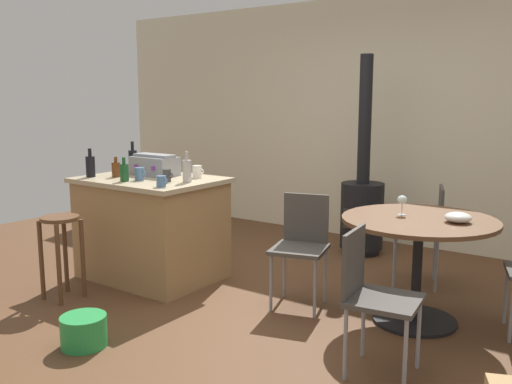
{
  "coord_description": "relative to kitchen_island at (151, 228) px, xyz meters",
  "views": [
    {
      "loc": [
        2.3,
        -3.45,
        1.62
      ],
      "look_at": [
        -0.32,
        0.24,
        0.84
      ],
      "focal_mm": 39.36,
      "sensor_mm": 36.0,
      "label": 1
    }
  ],
  "objects": [
    {
      "name": "cup_3",
      "position": [
        0.28,
        -0.07,
        0.5
      ],
      "size": [
        0.11,
        0.07,
        0.11
      ],
      "color": "#383838",
      "rests_on": "kitchen_island"
    },
    {
      "name": "folding_chair_right",
      "position": [
        2.34,
        -0.51,
        0.05
      ],
      "size": [
        0.45,
        0.45,
        0.85
      ],
      "color": "#47423D",
      "rests_on": "ground_plane"
    },
    {
      "name": "cup_2",
      "position": [
        0.33,
        0.26,
        0.5
      ],
      "size": [
        0.12,
        0.08,
        0.11
      ],
      "color": "white",
      "rests_on": "kitchen_island"
    },
    {
      "name": "bottle_0",
      "position": [
        -0.36,
        0.14,
        0.57
      ],
      "size": [
        0.08,
        0.08,
        0.3
      ],
      "color": "black",
      "rests_on": "kitchen_island"
    },
    {
      "name": "folding_chair_far",
      "position": [
        2.07,
        1.2,
        0.06
      ],
      "size": [
        0.51,
        0.51,
        0.87
      ],
      "color": "#47423D",
      "rests_on": "ground_plane"
    },
    {
      "name": "serving_bowl",
      "position": [
        2.56,
        0.39,
        0.35
      ],
      "size": [
        0.18,
        0.18,
        0.07
      ],
      "primitive_type": "ellipsoid",
      "color": "white",
      "rests_on": "dining_table"
    },
    {
      "name": "bottle_1",
      "position": [
        -0.48,
        -0.26,
        0.55
      ],
      "size": [
        0.08,
        0.08,
        0.25
      ],
      "color": "black",
      "rests_on": "kitchen_island"
    },
    {
      "name": "bottle_4",
      "position": [
        0.44,
        0.01,
        0.55
      ],
      "size": [
        0.07,
        0.07,
        0.26
      ],
      "color": "#B7B2AD",
      "rests_on": "kitchen_island"
    },
    {
      "name": "dining_table",
      "position": [
        2.3,
        0.37,
        0.14
      ],
      "size": [
        1.08,
        1.08,
        0.77
      ],
      "color": "black",
      "rests_on": "ground_plane"
    },
    {
      "name": "wood_stove",
      "position": [
        1.21,
        1.81,
        0.06
      ],
      "size": [
        0.44,
        0.45,
        2.03
      ],
      "color": "black",
      "rests_on": "ground_plane"
    },
    {
      "name": "wooden_stool",
      "position": [
        -0.19,
        -0.8,
        0.02
      ],
      "size": [
        0.3,
        0.3,
        0.68
      ],
      "color": "brown",
      "rests_on": "ground_plane"
    },
    {
      "name": "cup_1",
      "position": [
        0.03,
        -0.15,
        0.51
      ],
      "size": [
        0.12,
        0.08,
        0.11
      ],
      "color": "#4C7099",
      "rests_on": "kitchen_island"
    },
    {
      "name": "toolbox",
      "position": [
        -0.09,
        0.15,
        0.54
      ],
      "size": [
        0.43,
        0.25,
        0.19
      ],
      "color": "gray",
      "rests_on": "kitchen_island"
    },
    {
      "name": "ground_plane",
      "position": [
        1.29,
        0.0,
        -0.46
      ],
      "size": [
        8.8,
        8.8,
        0.0
      ],
      "primitive_type": "plane",
      "color": "brown"
    },
    {
      "name": "kitchen_island",
      "position": [
        0.0,
        0.0,
        0.0
      ],
      "size": [
        1.21,
        0.9,
        0.91
      ],
      "color": "#A37A4C",
      "rests_on": "ground_plane"
    },
    {
      "name": "folding_chair_left",
      "position": [
        1.44,
        0.21,
        0.05
      ],
      "size": [
        0.49,
        0.49,
        0.86
      ],
      "color": "#47423D",
      "rests_on": "ground_plane"
    },
    {
      "name": "bottle_2",
      "position": [
        -0.29,
        -0.12,
        0.52
      ],
      "size": [
        0.08,
        0.08,
        0.18
      ],
      "color": "#603314",
      "rests_on": "kitchen_island"
    },
    {
      "name": "back_wall",
      "position": [
        1.29,
        2.47,
        0.89
      ],
      "size": [
        8.0,
        0.1,
        2.7
      ],
      "primitive_type": "cube",
      "color": "beige",
      "rests_on": "ground_plane"
    },
    {
      "name": "plastic_bucket",
      "position": [
        0.68,
        -1.28,
        -0.35
      ],
      "size": [
        0.3,
        0.3,
        0.21
      ],
      "primitive_type": "cylinder",
      "color": "green",
      "rests_on": "ground_plane"
    },
    {
      "name": "wine_glass",
      "position": [
        2.16,
        0.4,
        0.42
      ],
      "size": [
        0.07,
        0.07,
        0.14
      ],
      "color": "silver",
      "rests_on": "dining_table"
    },
    {
      "name": "bottle_3",
      "position": [
        -0.03,
        -0.26,
        0.53
      ],
      "size": [
        0.07,
        0.07,
        0.2
      ],
      "color": "#194C23",
      "rests_on": "kitchen_island"
    },
    {
      "name": "cup_0",
      "position": [
        0.44,
        -0.3,
        0.5
      ],
      "size": [
        0.11,
        0.08,
        0.09
      ],
      "color": "#4C7099",
      "rests_on": "kitchen_island"
    }
  ]
}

